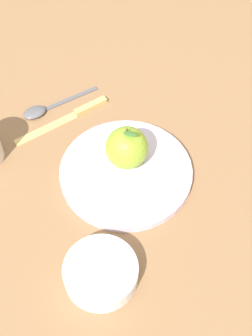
{
  "coord_description": "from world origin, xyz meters",
  "views": [
    {
      "loc": [
        0.42,
        -0.25,
        0.64
      ],
      "look_at": [
        0.03,
        0.0,
        0.02
      ],
      "focal_mm": 45.71,
      "sensor_mm": 36.0,
      "label": 1
    }
  ],
  "objects_px": {
    "side_bowl": "(101,271)",
    "dinner_plate": "(126,171)",
    "knife": "(71,116)",
    "apple": "(127,148)",
    "spoon": "(43,109)"
  },
  "relations": [
    {
      "from": "side_bowl",
      "to": "dinner_plate",
      "type": "bearing_deg",
      "value": 136.44
    },
    {
      "from": "dinner_plate",
      "to": "knife",
      "type": "distance_m",
      "value": 0.18
    },
    {
      "from": "side_bowl",
      "to": "knife",
      "type": "bearing_deg",
      "value": 159.79
    },
    {
      "from": "dinner_plate",
      "to": "apple",
      "type": "distance_m",
      "value": 0.05
    },
    {
      "from": "dinner_plate",
      "to": "spoon",
      "type": "bearing_deg",
      "value": -166.02
    },
    {
      "from": "dinner_plate",
      "to": "side_bowl",
      "type": "xyz_separation_m",
      "value": [
        0.15,
        -0.14,
        0.01
      ]
    },
    {
      "from": "side_bowl",
      "to": "spoon",
      "type": "height_order",
      "value": "side_bowl"
    },
    {
      "from": "dinner_plate",
      "to": "knife",
      "type": "bearing_deg",
      "value": -174.36
    },
    {
      "from": "knife",
      "to": "spoon",
      "type": "distance_m",
      "value": 0.06
    },
    {
      "from": "apple",
      "to": "knife",
      "type": "height_order",
      "value": "apple"
    },
    {
      "from": "dinner_plate",
      "to": "knife",
      "type": "xyz_separation_m",
      "value": [
        -0.18,
        -0.02,
        -0.01
      ]
    },
    {
      "from": "apple",
      "to": "side_bowl",
      "type": "xyz_separation_m",
      "value": [
        0.16,
        -0.15,
        -0.03
      ]
    },
    {
      "from": "dinner_plate",
      "to": "spoon",
      "type": "distance_m",
      "value": 0.24
    },
    {
      "from": "apple",
      "to": "side_bowl",
      "type": "relative_size",
      "value": 0.75
    },
    {
      "from": "side_bowl",
      "to": "spoon",
      "type": "distance_m",
      "value": 0.39
    }
  ]
}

